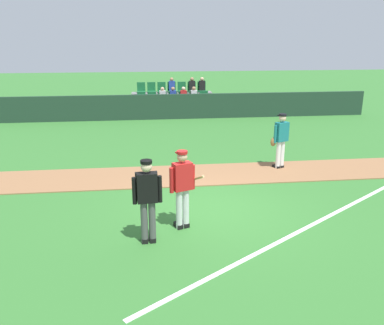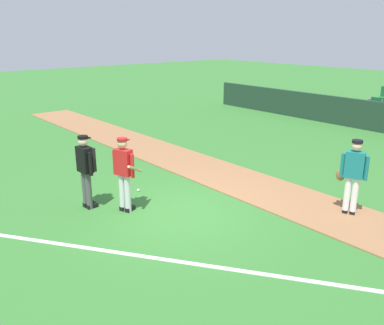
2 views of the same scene
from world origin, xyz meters
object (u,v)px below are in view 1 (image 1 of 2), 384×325
object	(u,v)px
batter_red_jersey	(183,186)
baseball	(144,211)
runner_teal_jersey	(281,139)
umpire_home_plate	(147,197)

from	to	relation	value
batter_red_jersey	baseball	world-z (taller)	batter_red_jersey
baseball	runner_teal_jersey	bearing A→B (deg)	34.08
umpire_home_plate	baseball	xyz separation A→B (m)	(-0.10, 1.45, -0.96)
batter_red_jersey	baseball	distance (m)	1.54
batter_red_jersey	runner_teal_jersey	world-z (taller)	same
runner_teal_jersey	umpire_home_plate	bearing A→B (deg)	-133.92
baseball	batter_red_jersey	bearing A→B (deg)	-46.19
batter_red_jersey	umpire_home_plate	size ratio (longest dim) A/B	1.00
runner_teal_jersey	batter_red_jersey	bearing A→B (deg)	-132.22
umpire_home_plate	runner_teal_jersey	bearing A→B (deg)	46.08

